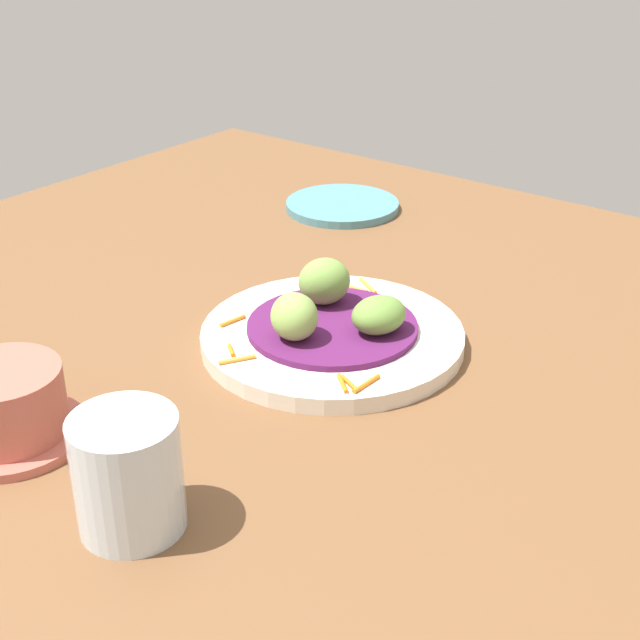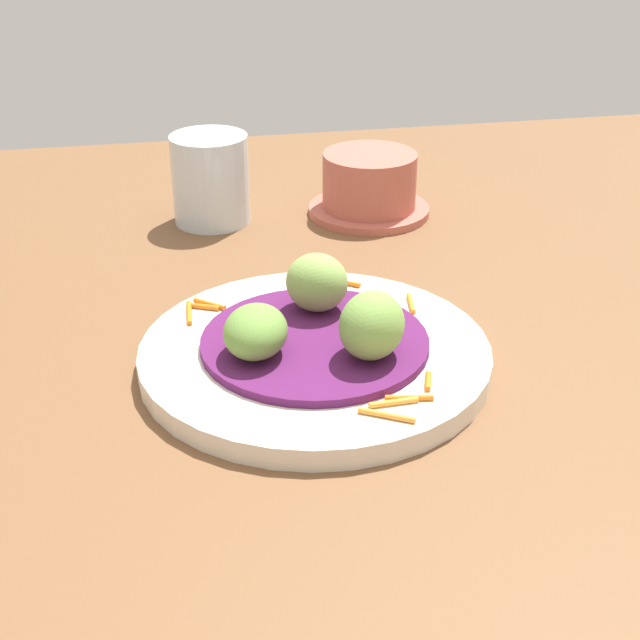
% 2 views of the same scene
% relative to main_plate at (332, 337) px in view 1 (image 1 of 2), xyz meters
% --- Properties ---
extents(table_surface, '(1.10, 1.10, 0.02)m').
position_rel_main_plate_xyz_m(table_surface, '(0.03, -0.06, -0.02)').
color(table_surface, brown).
rests_on(table_surface, ground).
extents(main_plate, '(0.25, 0.25, 0.02)m').
position_rel_main_plate_xyz_m(main_plate, '(0.00, 0.00, 0.00)').
color(main_plate, silver).
rests_on(main_plate, table_surface).
extents(cabbage_bed, '(0.16, 0.16, 0.01)m').
position_rel_main_plate_xyz_m(cabbage_bed, '(0.00, -0.00, 0.01)').
color(cabbage_bed, '#51194C').
rests_on(cabbage_bed, main_plate).
extents(carrot_garnish, '(0.23, 0.18, 0.00)m').
position_rel_main_plate_xyz_m(carrot_garnish, '(0.01, -0.01, 0.01)').
color(carrot_garnish, orange).
rests_on(carrot_garnish, main_plate).
extents(guac_scoop_left, '(0.06, 0.06, 0.04)m').
position_rel_main_plate_xyz_m(guac_scoop_left, '(0.04, -0.01, 0.04)').
color(guac_scoop_left, '#84A851').
rests_on(guac_scoop_left, cabbage_bed).
extents(guac_scoop_center, '(0.07, 0.06, 0.03)m').
position_rel_main_plate_xyz_m(guac_scoop_center, '(-0.01, 0.04, 0.03)').
color(guac_scoop_center, olive).
rests_on(guac_scoop_center, cabbage_bed).
extents(guac_scoop_right, '(0.07, 0.07, 0.05)m').
position_rel_main_plate_xyz_m(guac_scoop_right, '(-0.03, -0.03, 0.04)').
color(guac_scoop_right, '#759E47').
rests_on(guac_scoop_right, cabbage_bed).
extents(side_plate_small, '(0.15, 0.15, 0.01)m').
position_rel_main_plate_xyz_m(side_plate_small, '(-0.31, -0.22, -0.00)').
color(side_plate_small, teal).
rests_on(side_plate_small, table_surface).
extents(terracotta_bowl, '(0.12, 0.12, 0.06)m').
position_rel_main_plate_xyz_m(terracotta_bowl, '(0.28, -0.11, 0.02)').
color(terracotta_bowl, '#B75B4C').
rests_on(terracotta_bowl, table_surface).
extents(water_glass, '(0.08, 0.08, 0.09)m').
position_rel_main_plate_xyz_m(water_glass, '(0.30, 0.05, 0.04)').
color(water_glass, silver).
rests_on(water_glass, table_surface).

